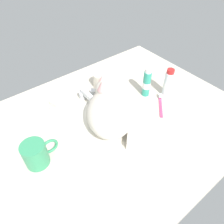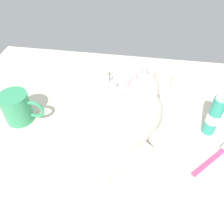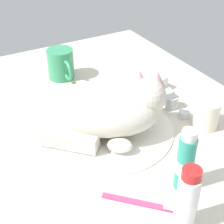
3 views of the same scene
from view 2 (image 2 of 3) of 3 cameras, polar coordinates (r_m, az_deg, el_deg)
The scene contains 10 objects.
ground_plane at distance 65.68cm, azimuth 2.37°, elevation -6.10°, with size 110.00×82.50×3.00cm, color beige.
sink_basin at distance 64.24cm, azimuth 2.42°, elevation -5.06°, with size 33.62×33.62×0.74cm, color white.
faucet at distance 76.70cm, azimuth 4.23°, elevation 6.77°, with size 13.67×9.59×5.41cm.
cat at distance 60.20cm, azimuth 3.52°, elevation -0.52°, with size 29.96×32.53×14.56cm.
coffee_mug at distance 70.29cm, azimuth -22.59°, elevation 1.02°, with size 12.27×8.00×9.18cm.
rinse_cup at distance 78.76cm, azimuth 12.58°, elevation 8.04°, with size 6.20×6.20×7.16cm.
soap_dish at distance 81.28cm, azimuth -3.44°, elevation 7.82°, with size 9.00×6.40×1.20cm, color white.
soap_bar at distance 80.11cm, azimuth -3.50°, elevation 8.94°, with size 6.89×4.96×2.73cm, color silver.
toothpaste_bottle at distance 65.97cm, azimuth 24.30°, elevation -0.70°, with size 3.50×3.50×13.94cm.
toothbrush at distance 64.31cm, azimuth 24.14°, elevation -10.43°, with size 10.87×10.96×1.60cm.
Camera 2 is at (3.64, -41.21, 49.52)cm, focal length 36.42 mm.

